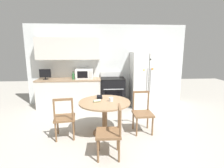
{
  "coord_description": "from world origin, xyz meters",
  "views": [
    {
      "loc": [
        -0.3,
        -3.21,
        1.84
      ],
      "look_at": [
        0.05,
        1.15,
        0.95
      ],
      "focal_mm": 28.0,
      "sensor_mm": 36.0,
      "label": 1
    }
  ],
  "objects": [
    {
      "name": "wallet",
      "position": [
        -0.28,
        0.62,
        0.76
      ],
      "size": [
        0.13,
        0.13,
        0.07
      ],
      "color": "black",
      "rests_on": "dining_table"
    },
    {
      "name": "dining_table",
      "position": [
        -0.17,
        0.37,
        0.57
      ],
      "size": [
        1.1,
        1.1,
        0.73
      ],
      "color": "#997551",
      "rests_on": "ground_plane"
    },
    {
      "name": "candle_glass",
      "position": [
        -0.03,
        0.38,
        0.77
      ],
      "size": [
        0.09,
        0.09,
        0.09
      ],
      "color": "silver",
      "rests_on": "dining_table"
    },
    {
      "name": "ground_plane",
      "position": [
        0.0,
        0.0,
        0.0
      ],
      "size": [
        14.0,
        14.0,
        0.0
      ],
      "primitive_type": "plane",
      "color": "#B2ADA3"
    },
    {
      "name": "countertop_tv",
      "position": [
        -1.94,
        2.29,
        1.07
      ],
      "size": [
        0.34,
        0.16,
        0.32
      ],
      "color": "black",
      "rests_on": "kitchen_counter"
    },
    {
      "name": "back_wall",
      "position": [
        -0.31,
        2.59,
        1.44
      ],
      "size": [
        5.2,
        0.44,
        2.6
      ],
      "color": "silver",
      "rests_on": "ground_plane"
    },
    {
      "name": "dining_chair_right",
      "position": [
        0.66,
        0.39,
        0.43
      ],
      "size": [
        0.43,
        0.43,
        0.9
      ],
      "rotation": [
        0.0,
        0.0,
        3.16
      ],
      "color": "brown",
      "rests_on": "ground_plane"
    },
    {
      "name": "refrigerator",
      "position": [
        1.21,
        2.21,
        0.87
      ],
      "size": [
        0.92,
        0.77,
        1.73
      ],
      "color": "white",
      "rests_on": "ground_plane"
    },
    {
      "name": "folded_napkin",
      "position": [
        -0.33,
        0.35,
        0.76
      ],
      "size": [
        0.16,
        0.1,
        0.05
      ],
      "color": "beige",
      "rests_on": "dining_table"
    },
    {
      "name": "microwave",
      "position": [
        -0.74,
        2.34,
        1.05
      ],
      "size": [
        0.54,
        0.35,
        0.3
      ],
      "color": "white",
      "rests_on": "kitchen_counter"
    },
    {
      "name": "dining_chair_near",
      "position": [
        -0.12,
        -0.47,
        0.43
      ],
      "size": [
        0.44,
        0.44,
        0.9
      ],
      "rotation": [
        0.0,
        0.0,
        1.52
      ],
      "color": "brown",
      "rests_on": "ground_plane"
    },
    {
      "name": "kitchen_counter",
      "position": [
        -1.22,
        2.29,
        0.45
      ],
      "size": [
        1.99,
        0.64,
        0.9
      ],
      "color": "silver",
      "rests_on": "ground_plane"
    },
    {
      "name": "counter_bottle",
      "position": [
        -1.07,
        2.21,
        0.99
      ],
      "size": [
        0.08,
        0.08,
        0.25
      ],
      "color": "#2D6B38",
      "rests_on": "kitchen_counter"
    },
    {
      "name": "dining_chair_left",
      "position": [
        -1.0,
        0.23,
        0.43
      ],
      "size": [
        0.46,
        0.46,
        0.9
      ],
      "rotation": [
        0.0,
        0.0,
        6.4
      ],
      "color": "brown",
      "rests_on": "ground_plane"
    },
    {
      "name": "oven_range",
      "position": [
        0.16,
        2.26,
        0.47
      ],
      "size": [
        0.75,
        0.68,
        1.08
      ],
      "color": "black",
      "rests_on": "ground_plane"
    }
  ]
}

